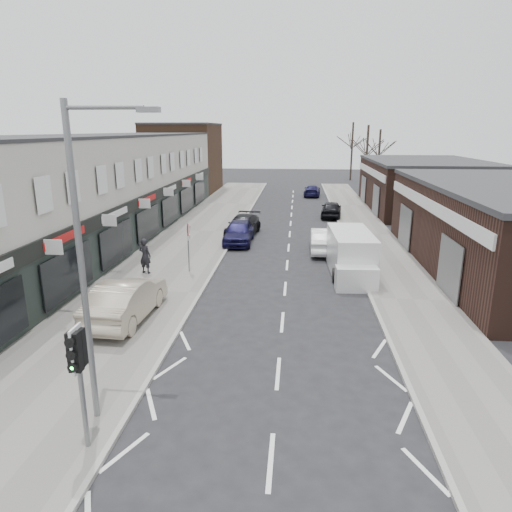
% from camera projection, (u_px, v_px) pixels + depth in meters
% --- Properties ---
extents(ground, '(160.00, 160.00, 0.00)m').
position_uv_depth(ground, '(275.00, 410.00, 12.53)').
color(ground, black).
rests_on(ground, ground).
extents(pavement_left, '(5.50, 64.00, 0.12)m').
position_uv_depth(pavement_left, '(200.00, 232.00, 34.21)').
color(pavement_left, slate).
rests_on(pavement_left, ground).
extents(pavement_right, '(3.50, 64.00, 0.12)m').
position_uv_depth(pavement_right, '(369.00, 235.00, 33.13)').
color(pavement_right, slate).
rests_on(pavement_right, ground).
extents(shop_terrace_left, '(8.00, 41.00, 7.10)m').
position_uv_depth(shop_terrace_left, '(94.00, 188.00, 31.46)').
color(shop_terrace_left, beige).
rests_on(shop_terrace_left, ground).
extents(brick_block_far, '(8.00, 10.00, 8.00)m').
position_uv_depth(brick_block_far, '(183.00, 159.00, 55.81)').
color(brick_block_far, '#49301F').
rests_on(brick_block_far, ground).
extents(right_unit_far, '(10.00, 16.00, 4.50)m').
position_uv_depth(right_unit_far, '(424.00, 186.00, 43.48)').
color(right_unit_far, '#321D17').
rests_on(right_unit_far, ground).
extents(tree_far_a, '(3.60, 3.60, 8.00)m').
position_uv_depth(tree_far_a, '(365.00, 190.00, 57.82)').
color(tree_far_a, '#382D26').
rests_on(tree_far_a, ground).
extents(tree_far_b, '(3.60, 3.60, 7.50)m').
position_uv_depth(tree_far_b, '(377.00, 185.00, 63.36)').
color(tree_far_b, '#382D26').
rests_on(tree_far_b, ground).
extents(tree_far_c, '(3.60, 3.60, 8.50)m').
position_uv_depth(tree_far_c, '(350.00, 180.00, 69.37)').
color(tree_far_c, '#382D26').
rests_on(tree_far_c, ground).
extents(traffic_light, '(0.28, 0.60, 3.10)m').
position_uv_depth(traffic_light, '(78.00, 360.00, 10.33)').
color(traffic_light, slate).
rests_on(traffic_light, pavement_left).
extents(street_lamp, '(2.23, 0.22, 8.00)m').
position_uv_depth(street_lamp, '(87.00, 252.00, 10.92)').
color(street_lamp, slate).
rests_on(street_lamp, pavement_left).
extents(warning_sign, '(0.12, 0.80, 2.70)m').
position_uv_depth(warning_sign, '(189.00, 233.00, 23.90)').
color(warning_sign, slate).
rests_on(warning_sign, pavement_left).
extents(white_van, '(2.26, 5.87, 2.25)m').
position_uv_depth(white_van, '(351.00, 255.00, 24.12)').
color(white_van, silver).
rests_on(white_van, ground).
extents(sedan_on_pavement, '(1.95, 5.06, 1.65)m').
position_uv_depth(sedan_on_pavement, '(126.00, 299.00, 18.10)').
color(sedan_on_pavement, '#AA9D88').
rests_on(sedan_on_pavement, pavement_left).
extents(pedestrian, '(0.79, 0.65, 1.88)m').
position_uv_depth(pedestrian, '(145.00, 256.00, 23.90)').
color(pedestrian, black).
rests_on(pedestrian, pavement_left).
extents(parked_car_left_a, '(1.89, 4.59, 1.56)m').
position_uv_depth(parked_car_left_a, '(239.00, 232.00, 30.77)').
color(parked_car_left_a, '#15123B').
rests_on(parked_car_left_a, ground).
extents(parked_car_left_b, '(2.49, 5.07, 1.42)m').
position_uv_depth(parked_car_left_b, '(243.00, 225.00, 33.21)').
color(parked_car_left_b, black).
rests_on(parked_car_left_b, ground).
extents(parked_car_right_a, '(1.66, 4.63, 1.52)m').
position_uv_depth(parked_car_right_a, '(324.00, 240.00, 28.64)').
color(parked_car_right_a, silver).
rests_on(parked_car_right_a, ground).
extents(parked_car_right_b, '(2.13, 4.38, 1.44)m').
position_uv_depth(parked_car_right_b, '(331.00, 209.00, 39.97)').
color(parked_car_right_b, black).
rests_on(parked_car_right_b, ground).
extents(parked_car_right_c, '(2.12, 4.53, 1.28)m').
position_uv_depth(parked_car_right_c, '(312.00, 191.00, 52.71)').
color(parked_car_right_c, '#14123A').
rests_on(parked_car_right_c, ground).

